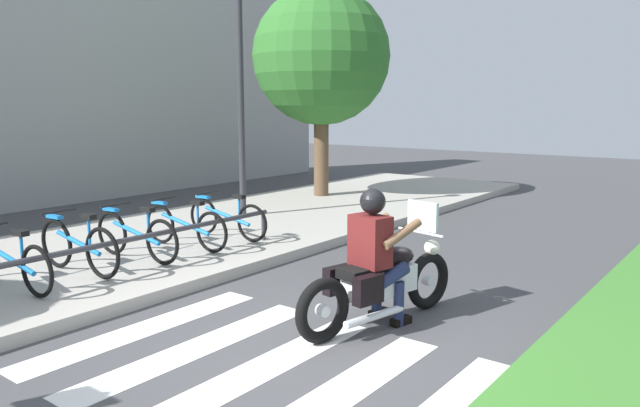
{
  "coord_description": "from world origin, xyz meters",
  "views": [
    {
      "loc": [
        -4.18,
        -3.39,
        2.27
      ],
      "look_at": [
        2.24,
        1.52,
        0.94
      ],
      "focal_mm": 33.84,
      "sensor_mm": 36.0,
      "label": 1
    }
  ],
  "objects_px": {
    "tree_near_rack": "(321,57)",
    "rider": "(376,248)",
    "street_lamp": "(240,80)",
    "bicycle_5": "(185,226)",
    "bike_rack": "(103,247)",
    "bicycle_3": "(78,246)",
    "bicycle_6": "(227,218)",
    "bicycle_4": "(136,235)",
    "bicycle_2": "(10,261)",
    "motorcycle": "(381,281)"
  },
  "relations": [
    {
      "from": "tree_near_rack",
      "to": "rider",
      "type": "bearing_deg",
      "value": -138.82
    },
    {
      "from": "rider",
      "to": "street_lamp",
      "type": "bearing_deg",
      "value": 57.89
    },
    {
      "from": "bicycle_5",
      "to": "bike_rack",
      "type": "bearing_deg",
      "value": -162.08
    },
    {
      "from": "bicycle_3",
      "to": "bicycle_6",
      "type": "bearing_deg",
      "value": 0.03
    },
    {
      "from": "rider",
      "to": "bicycle_3",
      "type": "height_order",
      "value": "rider"
    },
    {
      "from": "bicycle_4",
      "to": "tree_near_rack",
      "type": "xyz_separation_m",
      "value": [
        6.33,
        1.62,
        2.85
      ]
    },
    {
      "from": "bicycle_2",
      "to": "street_lamp",
      "type": "height_order",
      "value": "street_lamp"
    },
    {
      "from": "bicycle_4",
      "to": "bicycle_6",
      "type": "relative_size",
      "value": 1.02
    },
    {
      "from": "bike_rack",
      "to": "rider",
      "type": "bearing_deg",
      "value": -71.66
    },
    {
      "from": "rider",
      "to": "tree_near_rack",
      "type": "xyz_separation_m",
      "value": [
        6.13,
        5.37,
        2.52
      ]
    },
    {
      "from": "bicycle_2",
      "to": "street_lamp",
      "type": "xyz_separation_m",
      "value": [
        5.03,
        1.22,
        2.24
      ]
    },
    {
      "from": "motorcycle",
      "to": "bicycle_3",
      "type": "xyz_separation_m",
      "value": [
        -1.13,
        3.76,
        0.05
      ]
    },
    {
      "from": "bicycle_3",
      "to": "street_lamp",
      "type": "distance_m",
      "value": 4.88
    },
    {
      "from": "bicycle_5",
      "to": "bicycle_6",
      "type": "height_order",
      "value": "bicycle_5"
    },
    {
      "from": "bicycle_4",
      "to": "street_lamp",
      "type": "bearing_deg",
      "value": 20.23
    },
    {
      "from": "rider",
      "to": "bicycle_6",
      "type": "xyz_separation_m",
      "value": [
        1.52,
        3.75,
        -0.34
      ]
    },
    {
      "from": "bicycle_2",
      "to": "bicycle_4",
      "type": "height_order",
      "value": "bicycle_4"
    },
    {
      "from": "bicycle_5",
      "to": "bike_rack",
      "type": "xyz_separation_m",
      "value": [
        -1.72,
        -0.56,
        0.09
      ]
    },
    {
      "from": "rider",
      "to": "bicycle_5",
      "type": "xyz_separation_m",
      "value": [
        0.66,
        3.75,
        -0.34
      ]
    },
    {
      "from": "rider",
      "to": "bicycle_3",
      "type": "relative_size",
      "value": 0.9
    },
    {
      "from": "motorcycle",
      "to": "bike_rack",
      "type": "relative_size",
      "value": 0.38
    },
    {
      "from": "bicycle_6",
      "to": "tree_near_rack",
      "type": "xyz_separation_m",
      "value": [
        4.62,
        1.62,
        2.86
      ]
    },
    {
      "from": "motorcycle",
      "to": "bicycle_2",
      "type": "bearing_deg",
      "value": 117.86
    },
    {
      "from": "rider",
      "to": "tree_near_rack",
      "type": "bearing_deg",
      "value": 41.18
    },
    {
      "from": "motorcycle",
      "to": "bicycle_2",
      "type": "xyz_separation_m",
      "value": [
        -1.99,
        3.77,
        0.03
      ]
    },
    {
      "from": "bicycle_3",
      "to": "street_lamp",
      "type": "relative_size",
      "value": 0.35
    },
    {
      "from": "street_lamp",
      "to": "tree_near_rack",
      "type": "height_order",
      "value": "tree_near_rack"
    },
    {
      "from": "bicycle_5",
      "to": "bicycle_2",
      "type": "bearing_deg",
      "value": 180.0
    },
    {
      "from": "bicycle_2",
      "to": "tree_near_rack",
      "type": "relative_size",
      "value": 0.34
    },
    {
      "from": "bicycle_3",
      "to": "bicycle_4",
      "type": "bearing_deg",
      "value": 0.06
    },
    {
      "from": "motorcycle",
      "to": "bicycle_4",
      "type": "distance_m",
      "value": 3.77
    },
    {
      "from": "motorcycle",
      "to": "bike_rack",
      "type": "xyz_separation_m",
      "value": [
        -1.13,
        3.21,
        0.12
      ]
    },
    {
      "from": "motorcycle",
      "to": "tree_near_rack",
      "type": "relative_size",
      "value": 0.44
    },
    {
      "from": "rider",
      "to": "bicycle_3",
      "type": "distance_m",
      "value": 3.9
    },
    {
      "from": "bike_rack",
      "to": "bicycle_2",
      "type": "bearing_deg",
      "value": 147.1
    },
    {
      "from": "bicycle_3",
      "to": "tree_near_rack",
      "type": "bearing_deg",
      "value": 12.72
    },
    {
      "from": "motorcycle",
      "to": "bicycle_5",
      "type": "relative_size",
      "value": 1.28
    },
    {
      "from": "bicycle_2",
      "to": "motorcycle",
      "type": "bearing_deg",
      "value": -62.14
    },
    {
      "from": "street_lamp",
      "to": "tree_near_rack",
      "type": "bearing_deg",
      "value": 7.55
    },
    {
      "from": "rider",
      "to": "tree_near_rack",
      "type": "height_order",
      "value": "tree_near_rack"
    },
    {
      "from": "bicycle_4",
      "to": "bicycle_5",
      "type": "bearing_deg",
      "value": 0.04
    },
    {
      "from": "bicycle_6",
      "to": "tree_near_rack",
      "type": "distance_m",
      "value": 5.67
    },
    {
      "from": "rider",
      "to": "bike_rack",
      "type": "height_order",
      "value": "rider"
    },
    {
      "from": "tree_near_rack",
      "to": "motorcycle",
      "type": "bearing_deg",
      "value": -138.36
    },
    {
      "from": "bicycle_3",
      "to": "tree_near_rack",
      "type": "relative_size",
      "value": 0.32
    },
    {
      "from": "rider",
      "to": "street_lamp",
      "type": "xyz_separation_m",
      "value": [
        3.12,
        4.97,
        1.89
      ]
    },
    {
      "from": "bicycle_5",
      "to": "bicycle_6",
      "type": "distance_m",
      "value": 0.86
    },
    {
      "from": "rider",
      "to": "bicycle_4",
      "type": "bearing_deg",
      "value": 93.05
    },
    {
      "from": "bicycle_2",
      "to": "bicycle_5",
      "type": "xyz_separation_m",
      "value": [
        2.57,
        -0.0,
        0.0
      ]
    },
    {
      "from": "motorcycle",
      "to": "bicycle_2",
      "type": "height_order",
      "value": "motorcycle"
    }
  ]
}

